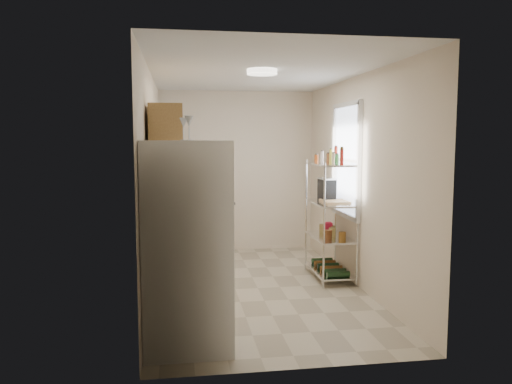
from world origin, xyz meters
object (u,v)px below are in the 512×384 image
(refrigerator, at_px, (187,245))
(frying_pan_large, at_px, (180,208))
(cutting_board, at_px, (335,201))
(espresso_machine, at_px, (327,189))
(rice_cooker, at_px, (176,208))

(refrigerator, bearing_deg, frying_pan_large, 91.75)
(frying_pan_large, bearing_deg, refrigerator, -95.48)
(cutting_board, bearing_deg, espresso_machine, 99.99)
(espresso_machine, bearing_deg, refrigerator, -136.66)
(rice_cooker, bearing_deg, frying_pan_large, 86.27)
(frying_pan_large, relative_size, espresso_machine, 0.88)
(frying_pan_large, xyz_separation_m, espresso_machine, (1.94, -0.17, 0.24))
(frying_pan_large, bearing_deg, rice_cooker, -100.96)
(rice_cooker, xyz_separation_m, espresso_machine, (1.98, 0.42, 0.16))
(rice_cooker, relative_size, frying_pan_large, 0.98)
(refrigerator, xyz_separation_m, frying_pan_large, (-0.07, 2.23, 0.02))
(rice_cooker, distance_m, frying_pan_large, 0.59)
(frying_pan_large, distance_m, espresso_machine, 1.96)
(refrigerator, height_order, frying_pan_large, refrigerator)
(refrigerator, distance_m, cutting_board, 2.65)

